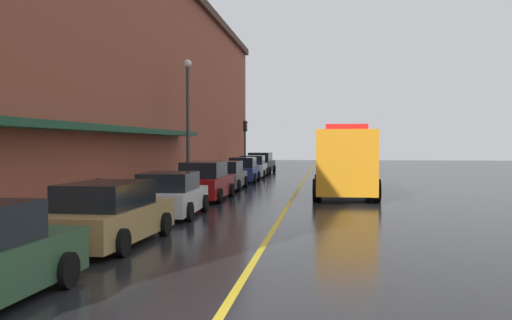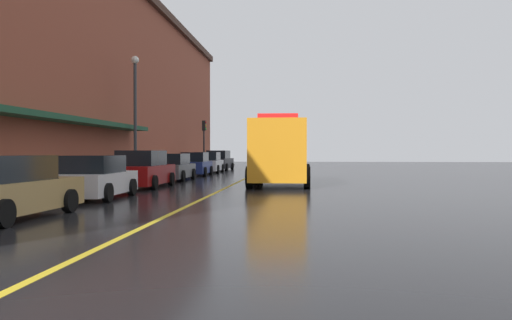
% 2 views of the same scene
% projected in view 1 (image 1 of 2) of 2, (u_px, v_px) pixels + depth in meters
% --- Properties ---
extents(ground_plane, '(112.00, 112.00, 0.00)m').
position_uv_depth(ground_plane, '(298.00, 189.00, 31.59)').
color(ground_plane, black).
extents(sidewalk_left, '(2.40, 70.00, 0.15)m').
position_uv_depth(sidewalk_left, '(189.00, 187.00, 32.35)').
color(sidewalk_left, '#ADA8A0').
rests_on(sidewalk_left, ground).
extents(lane_center_stripe, '(0.16, 70.00, 0.01)m').
position_uv_depth(lane_center_stripe, '(298.00, 189.00, 31.59)').
color(lane_center_stripe, gold).
rests_on(lane_center_stripe, ground).
extents(brick_building_left, '(11.62, 64.00, 12.89)m').
position_uv_depth(brick_building_left, '(73.00, 74.00, 31.95)').
color(brick_building_left, brown).
rests_on(brick_building_left, ground).
extents(parked_car_1, '(2.21, 4.90, 1.58)m').
position_uv_depth(parked_car_1, '(109.00, 215.00, 14.29)').
color(parked_car_1, '#A5844C').
rests_on(parked_car_1, ground).
extents(parked_car_2, '(2.20, 4.40, 1.54)m').
position_uv_depth(parked_car_2, '(170.00, 195.00, 19.87)').
color(parked_car_2, silver).
rests_on(parked_car_2, ground).
extents(parked_car_3, '(2.11, 4.76, 1.72)m').
position_uv_depth(parked_car_3, '(205.00, 182.00, 25.69)').
color(parked_car_3, maroon).
rests_on(parked_car_3, ground).
extents(parked_car_4, '(2.14, 4.86, 1.56)m').
position_uv_depth(parked_car_4, '(225.00, 176.00, 31.56)').
color(parked_car_4, '#595B60').
rests_on(parked_car_4, ground).
extents(parked_car_5, '(2.00, 4.16, 1.63)m').
position_uv_depth(parked_car_5, '(243.00, 170.00, 37.59)').
color(parked_car_5, navy).
rests_on(parked_car_5, ground).
extents(parked_car_6, '(2.21, 4.83, 1.63)m').
position_uv_depth(parked_car_6, '(253.00, 167.00, 42.90)').
color(parked_car_6, silver).
rests_on(parked_car_6, ground).
extents(parked_car_7, '(2.26, 4.78, 1.77)m').
position_uv_depth(parked_car_7, '(261.00, 164.00, 48.32)').
color(parked_car_7, black).
rests_on(parked_car_7, ground).
extents(utility_truck, '(2.96, 7.63, 3.38)m').
position_uv_depth(utility_truck, '(345.00, 163.00, 27.39)').
color(utility_truck, orange).
rests_on(utility_truck, ground).
extents(parking_meter_0, '(0.14, 0.18, 1.33)m').
position_uv_depth(parking_meter_0, '(99.00, 192.00, 17.40)').
color(parking_meter_0, '#4C4C51').
rests_on(parking_meter_0, sidewalk_left).
extents(parking_meter_1, '(0.14, 0.18, 1.33)m').
position_uv_depth(parking_meter_1, '(64.00, 200.00, 15.04)').
color(parking_meter_1, '#4C4C51').
rests_on(parking_meter_1, sidewalk_left).
extents(street_lamp_left, '(0.44, 0.44, 6.94)m').
position_uv_depth(street_lamp_left, '(188.00, 109.00, 30.92)').
color(street_lamp_left, '#33383D').
rests_on(street_lamp_left, sidewalk_left).
extents(traffic_light_near, '(0.38, 0.36, 4.30)m').
position_uv_depth(traffic_light_near, '(245.00, 136.00, 48.06)').
color(traffic_light_near, '#232326').
rests_on(traffic_light_near, sidewalk_left).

